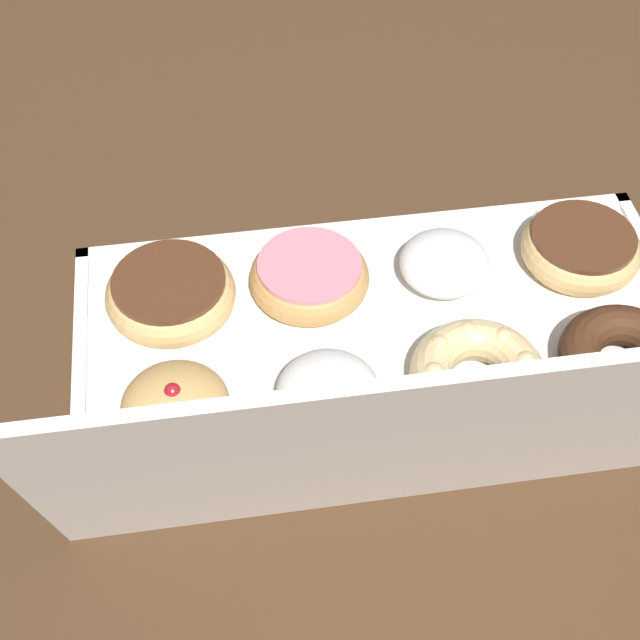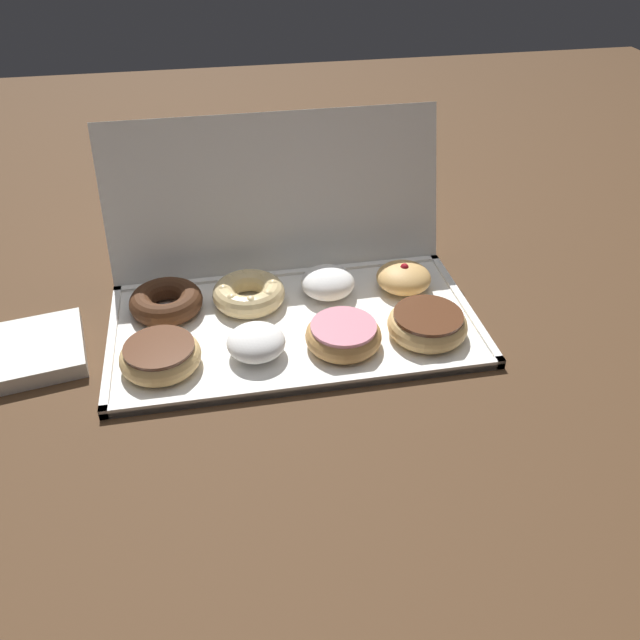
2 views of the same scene
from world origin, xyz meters
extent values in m
plane|color=#4C331E|center=(0.00, 0.00, 0.00)|extent=(3.00, 3.00, 0.00)
cube|color=white|center=(0.00, 0.00, 0.01)|extent=(0.55, 0.30, 0.01)
cube|color=white|center=(0.00, -0.14, 0.01)|extent=(0.55, 0.01, 0.01)
cube|color=white|center=(0.00, 0.14, 0.01)|extent=(0.55, 0.01, 0.01)
cube|color=white|center=(0.27, 0.00, 0.01)|extent=(0.01, 0.30, 0.01)
cube|color=white|center=(0.00, 0.19, 0.13)|extent=(0.55, 0.09, 0.26)
torus|color=#E5B770|center=(-0.20, -0.07, 0.03)|extent=(0.11, 0.11, 0.03)
cylinder|color=#59331E|center=(-0.20, -0.07, 0.04)|extent=(0.10, 0.10, 0.01)
ellipsoid|color=white|center=(-0.06, -0.06, 0.03)|extent=(0.08, 0.08, 0.04)
torus|color=tan|center=(0.06, -0.07, 0.03)|extent=(0.11, 0.11, 0.03)
cylinder|color=pink|center=(0.06, -0.07, 0.04)|extent=(0.10, 0.10, 0.01)
torus|color=#E5B770|center=(0.19, -0.06, 0.03)|extent=(0.12, 0.12, 0.04)
cylinder|color=#59331E|center=(0.19, -0.06, 0.04)|extent=(0.10, 0.10, 0.01)
torus|color=#472816|center=(-0.19, 0.07, 0.03)|extent=(0.11, 0.11, 0.04)
torus|color=#EACC8C|center=(-0.06, 0.07, 0.03)|extent=(0.11, 0.11, 0.04)
sphere|color=#EACC8C|center=(-0.02, 0.07, 0.04)|extent=(0.02, 0.02, 0.02)
sphere|color=#EACC8C|center=(-0.03, 0.09, 0.04)|extent=(0.02, 0.02, 0.02)
sphere|color=#EACC8C|center=(-0.06, 0.11, 0.04)|extent=(0.02, 0.02, 0.02)
sphere|color=#EACC8C|center=(-0.09, 0.09, 0.04)|extent=(0.02, 0.02, 0.02)
sphere|color=#EACC8C|center=(-0.10, 0.07, 0.04)|extent=(0.02, 0.02, 0.02)
sphere|color=#EACC8C|center=(-0.09, 0.04, 0.04)|extent=(0.02, 0.02, 0.02)
sphere|color=#EACC8C|center=(-0.06, 0.03, 0.04)|extent=(0.02, 0.02, 0.02)
sphere|color=#EACC8C|center=(-0.03, 0.04, 0.04)|extent=(0.02, 0.02, 0.02)
ellipsoid|color=white|center=(0.06, 0.07, 0.03)|extent=(0.09, 0.09, 0.04)
ellipsoid|color=tan|center=(0.19, 0.06, 0.03)|extent=(0.09, 0.09, 0.04)
sphere|color=#B21923|center=(0.19, 0.06, 0.05)|extent=(0.01, 0.01, 0.01)
camera|label=1|loc=(0.14, 0.52, 0.65)|focal=52.40mm
camera|label=2|loc=(-0.11, -0.78, 0.59)|focal=36.25mm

